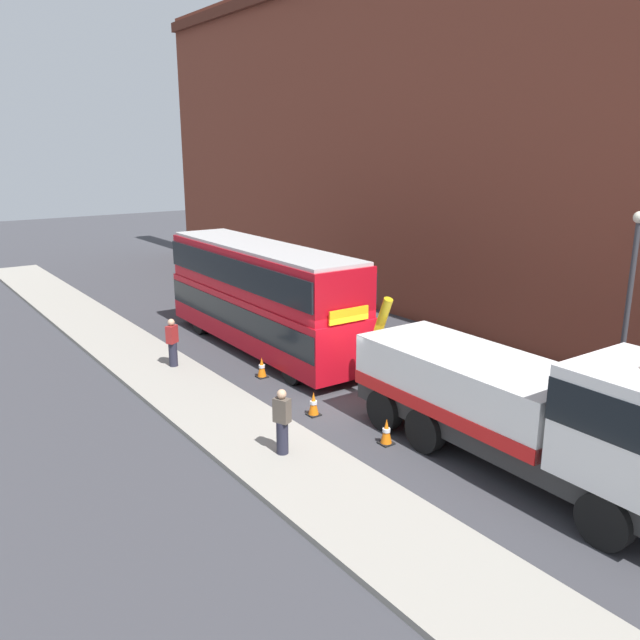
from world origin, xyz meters
The scene contains 11 objects.
ground_plane centered at (0.00, 0.00, 0.00)m, with size 120.00×120.00×0.00m, color #38383D.
near_kerb centered at (0.00, -4.20, 0.07)m, with size 60.00×2.80×0.15m, color gray.
building_facade centered at (0.00, 8.44, 8.07)m, with size 60.00×1.50×16.00m.
recovery_tow_truck centered at (5.81, 0.14, 1.76)m, with size 10.16×2.80×3.67m.
double_decker_bus centered at (-6.32, 0.15, 2.23)m, with size 11.08×2.74×4.06m.
pedestrian_onlooker centered at (-6.03, -3.63, 0.99)m, with size 0.43×0.48×1.71m.
pedestrian_bystander centered at (1.81, -4.12, 0.99)m, with size 0.47×0.40×1.71m.
traffic_cone_near_bus centered at (-3.57, -1.51, 0.34)m, with size 0.36×0.36×0.72m.
traffic_cone_midway centered at (0.07, -1.93, 0.34)m, with size 0.36×0.36×0.72m.
traffic_cone_near_truck centered at (2.73, -1.46, 0.34)m, with size 0.36×0.36×0.72m.
street_lamp centered at (4.69, 6.25, 3.47)m, with size 0.36×0.36×5.83m.
Camera 1 is at (14.28, -11.98, 7.62)m, focal length 36.01 mm.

